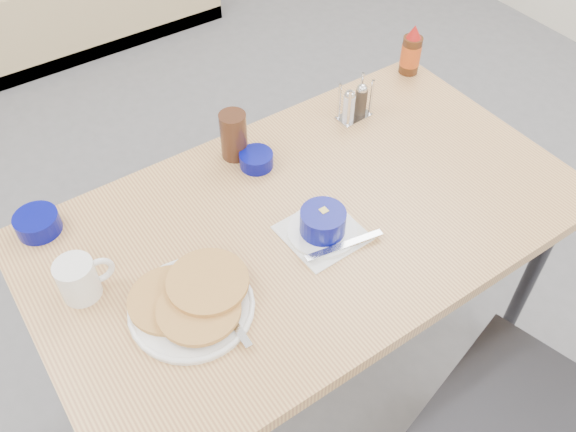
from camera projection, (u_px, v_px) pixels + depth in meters
ground at (349, 423)px, 1.96m from camera, size 6.00×6.00×0.00m
dining_table at (309, 232)px, 1.59m from camera, size 1.40×0.80×0.76m
pancake_plate at (192, 302)px, 1.34m from camera, size 0.29×0.30×0.05m
coffee_mug at (79, 278)px, 1.35m from camera, size 0.13×0.09×0.10m
grits_setting at (323, 225)px, 1.48m from camera, size 0.21×0.19×0.08m
creamer_bowl at (38, 223)px, 1.50m from camera, size 0.11×0.11×0.05m
butter_bowl at (256, 160)px, 1.66m from camera, size 0.09×0.09×0.04m
amber_tumbler at (234, 136)px, 1.65m from camera, size 0.08×0.08×0.14m
condiment_caddy at (355, 105)px, 1.79m from camera, size 0.11×0.07×0.12m
syrup_bottle at (411, 52)px, 1.93m from camera, size 0.06×0.06×0.17m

